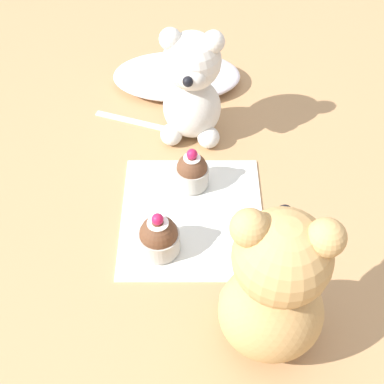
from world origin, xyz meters
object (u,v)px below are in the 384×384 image
Objects in this scene: cupcake_near_tan_bear at (159,237)px; teaspoon at (132,120)px; teddy_bear_tan at (274,291)px; cupcake_near_cream_bear at (189,171)px; teddy_bear_cream at (192,88)px.

cupcake_near_tan_bear is 0.29m from teaspoon.
teddy_bear_tan reaches higher than cupcake_near_cream_bear.
teddy_bear_tan reaches higher than teaspoon.
cupcake_near_cream_bear is 0.13m from cupcake_near_tan_bear.
teddy_bear_tan is (0.09, -0.39, 0.01)m from teddy_bear_cream.
teddy_bear_cream is 2.80× the size of cupcake_near_cream_bear.
teddy_bear_cream reaches higher than cupcake_near_tan_bear.
cupcake_near_tan_bear is (-0.04, -0.13, -0.00)m from cupcake_near_cream_bear.
teddy_bear_cream is 0.27m from cupcake_near_tan_bear.
cupcake_near_tan_bear is 0.53× the size of teaspoon.
teddy_bear_cream is 0.83× the size of teddy_bear_tan.
cupcake_near_cream_bear is 0.19m from teaspoon.
teaspoon is at bearing 169.95° from teddy_bear_cream.
cupcake_near_tan_bear reaches higher than cupcake_near_cream_bear.
cupcake_near_tan_bear is (-0.14, 0.14, -0.08)m from teddy_bear_tan.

